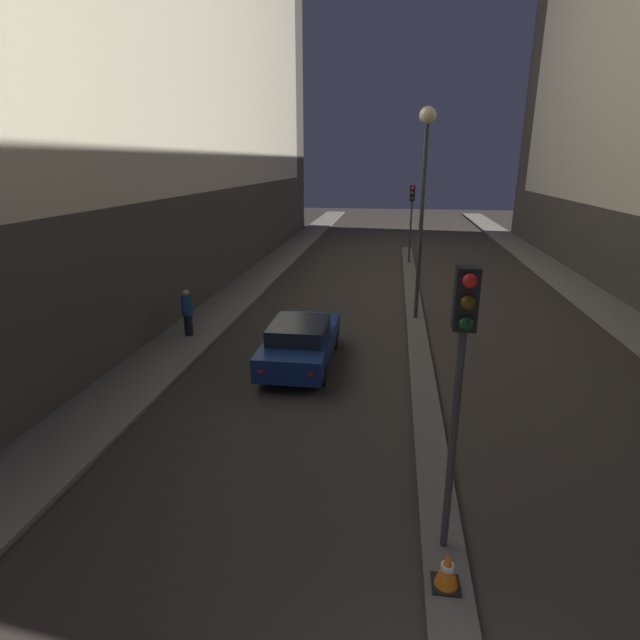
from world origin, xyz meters
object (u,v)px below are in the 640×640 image
at_px(traffic_cone_near, 447,569).
at_px(traffic_light_near, 461,352).
at_px(pedestrian_on_left_sidewalk, 187,312).
at_px(traffic_light_mid, 412,207).
at_px(street_lamp, 425,167).
at_px(car_left_lane, 301,342).

bearing_deg(traffic_cone_near, traffic_light_near, 87.18).
bearing_deg(pedestrian_on_left_sidewalk, traffic_light_mid, 61.01).
distance_m(street_lamp, traffic_cone_near, 14.52).
relative_size(street_lamp, pedestrian_on_left_sidewalk, 4.67).
bearing_deg(street_lamp, pedestrian_on_left_sidewalk, -157.99).
bearing_deg(traffic_cone_near, street_lamp, 89.83).
xyz_separation_m(traffic_light_near, traffic_light_mid, (0.00, 24.10, 0.00)).
distance_m(traffic_light_near, street_lamp, 12.85).
distance_m(traffic_light_near, traffic_cone_near, 3.21).
bearing_deg(street_lamp, traffic_cone_near, -90.17).
xyz_separation_m(street_lamp, traffic_cone_near, (-0.04, -13.44, -5.49)).
relative_size(traffic_light_near, traffic_light_mid, 1.00).
bearing_deg(pedestrian_on_left_sidewalk, street_lamp, 22.01).
distance_m(street_lamp, car_left_lane, 8.18).
height_order(traffic_cone_near, car_left_lane, car_left_lane).
bearing_deg(car_left_lane, traffic_light_near, -63.48).
distance_m(street_lamp, pedestrian_on_left_sidewalk, 10.11).
distance_m(traffic_light_mid, car_left_lane, 17.25).
xyz_separation_m(street_lamp, pedestrian_on_left_sidewalk, (-8.19, -3.31, -4.92)).
bearing_deg(traffic_light_mid, traffic_light_near, -90.00).
relative_size(traffic_light_mid, car_left_lane, 0.97).
bearing_deg(traffic_cone_near, traffic_light_mid, 89.91).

